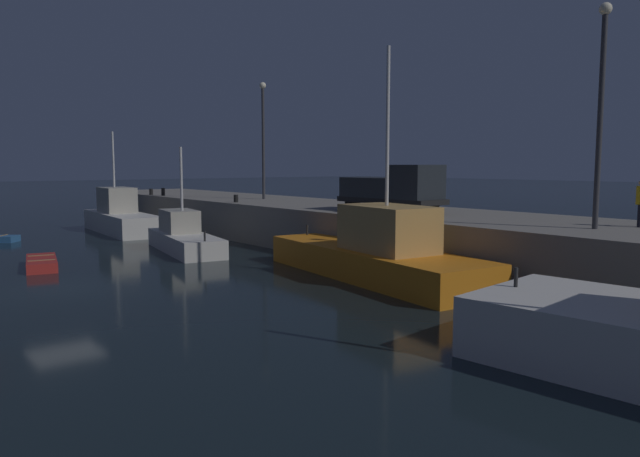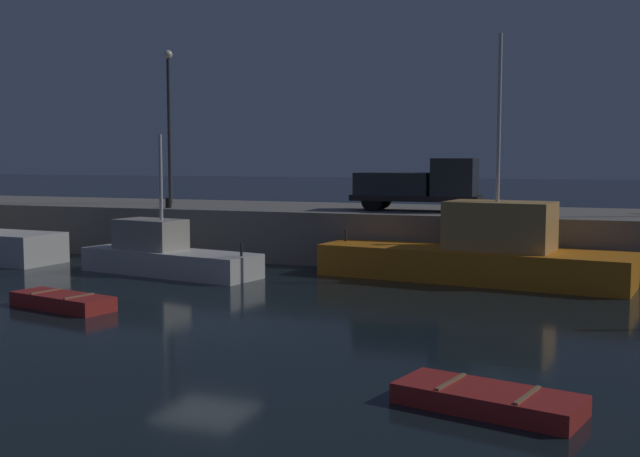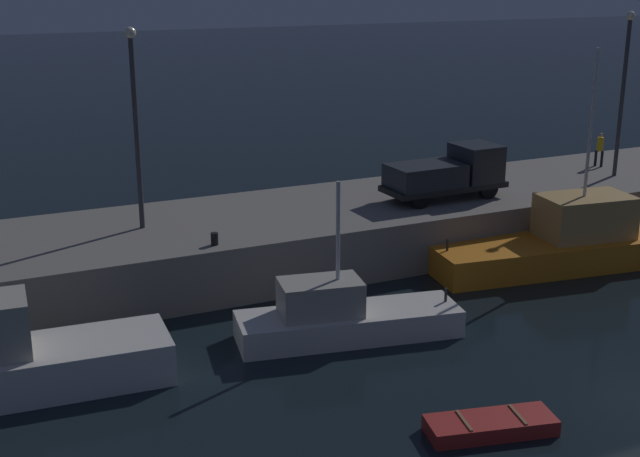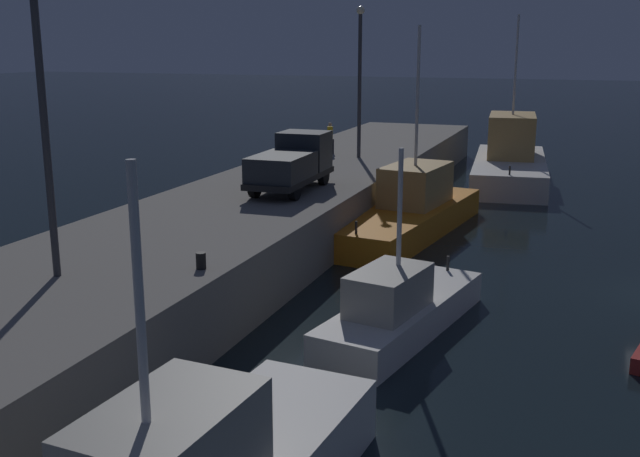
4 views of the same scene
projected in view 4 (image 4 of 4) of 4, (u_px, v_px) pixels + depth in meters
The scene contains 9 objects.
pier_quay at pixel (244, 228), 30.40m from camera, with size 61.67×7.71×2.27m.
fishing_boat_blue at pixel (409, 211), 33.96m from camera, with size 11.88×4.74×9.09m.
fishing_boat_white at pixel (510, 160), 46.48m from camera, with size 13.23×5.48×10.00m.
fishing_boat_orange at pixel (399, 309), 22.23m from camera, with size 7.92×3.55×5.52m.
lamp_post_west at pixel (43, 104), 19.24m from camera, with size 0.44×0.44×7.77m.
lamp_post_east at pixel (360, 71), 40.13m from camera, with size 0.44×0.44×7.93m.
utility_truck at pixel (292, 163), 31.87m from camera, with size 5.64×2.16×2.31m.
dockworker at pixel (330, 136), 42.30m from camera, with size 0.43×0.43×1.75m.
bollard_east at pixel (201, 261), 20.89m from camera, with size 0.28×0.28×0.47m, color black.
Camera 4 is at (-26.66, 2.83, 8.36)m, focal length 42.56 mm.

